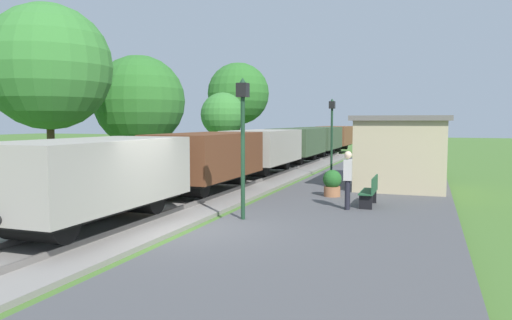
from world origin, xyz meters
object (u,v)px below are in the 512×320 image
Objects in this scene: tree_field_distant at (238,94)px; freight_train at (282,147)px; bench_near_hut at (371,191)px; potted_planter at (332,183)px; tree_trackside_far at (139,101)px; station_hut at (402,150)px; lamp_post_near at (243,122)px; lamp_post_far at (332,122)px; tree_field_left at (223,115)px; person_waiting at (348,178)px; tree_trackside_mid at (48,67)px; bench_down_platform at (393,164)px.

freight_train is at bearing -55.01° from tree_field_distant.
bench_near_hut is (6.16, -11.37, -0.68)m from freight_train.
tree_field_distant is at bearing 124.99° from freight_train.
potted_planter is at bearing 133.67° from bench_near_hut.
bench_near_hut is 23.90m from tree_field_distant.
tree_trackside_far is at bearing -127.74° from freight_train.
station_hut is 1.57× the size of lamp_post_near.
lamp_post_far is at bearing 107.82° from bench_near_hut.
tree_trackside_far reaches higher than freight_train.
tree_field_left is (-7.79, 16.69, 0.43)m from lamp_post_near.
person_waiting is at bearing -60.73° from tree_field_distant.
lamp_post_far is 14.53m from tree_field_distant.
lamp_post_far is 0.51× the size of tree_trackside_mid.
lamp_post_far is (-3.57, 3.69, 1.15)m from station_hut.
tree_trackside_mid reaches higher than potted_planter.
potted_planter is 11.31m from tree_trackside_mid.
tree_field_distant is (-1.04, 15.24, 1.17)m from tree_trackside_far.
bench_down_platform is 0.88× the size of person_waiting.
bench_near_hut is at bearing -90.00° from bench_down_platform.
lamp_post_far reaches higher than freight_train.
tree_trackside_far is 1.27× the size of tree_field_left.
tree_trackside_mid is 1.55× the size of tree_field_left.
potted_planter is at bearing -74.80° from person_waiting.
bench_near_hut is at bearing 1.10° from tree_trackside_mid.
freight_train is 22.92× the size of person_waiting.
lamp_post_near is 12.30m from lamp_post_far.
tree_field_distant reaches higher than lamp_post_far.
bench_down_platform is 1.64× the size of potted_planter.
potted_planter is (-2.10, -3.92, -0.93)m from station_hut.
bench_down_platform is 0.41× the size of lamp_post_near.
tree_trackside_mid is at bearing 161.77° from lamp_post_near.
station_hut reaches higher than potted_planter.
bench_near_hut is 0.21× the size of tree_field_distant.
tree_trackside_far is (-11.86, -0.62, 2.11)m from station_hut.
freight_train is 11.20m from tree_field_distant.
lamp_post_near is 25.13m from tree_field_distant.
tree_field_left is at bearing 128.40° from bench_near_hut.
potted_planter is 0.25× the size of lamp_post_far.
tree_field_distant is at bearing 139.41° from bench_down_platform.
station_hut is at bearing 2.97° from tree_trackside_far.
bench_down_platform is at bearing -99.08° from person_waiting.
tree_field_left reaches higher than lamp_post_near.
tree_field_left is at bearing 150.57° from lamp_post_far.
tree_field_left reaches higher than lamp_post_far.
tree_field_left reaches higher than potted_planter.
tree_trackside_mid reaches higher than bench_down_platform.
tree_field_left is (-10.72, 13.53, 2.51)m from bench_near_hut.
tree_trackside_far reaches higher than bench_down_platform.
person_waiting is at bearing -93.20° from bench_down_platform.
tree_field_left reaches higher than station_hut.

